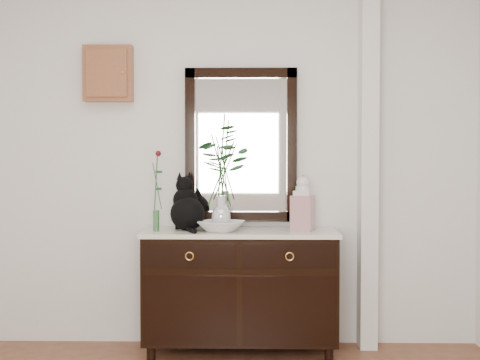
{
  "coord_description": "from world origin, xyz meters",
  "views": [
    {
      "loc": [
        0.19,
        -2.84,
        1.36
      ],
      "look_at": [
        0.1,
        1.63,
        1.2
      ],
      "focal_mm": 50.0,
      "sensor_mm": 36.0,
      "label": 1
    }
  ],
  "objects_px": {
    "sideboard": "(240,285)",
    "lotus_bowl": "(221,226)",
    "cat": "(187,203)",
    "ginger_jar": "(303,203)"
  },
  "relations": [
    {
      "from": "cat",
      "to": "lotus_bowl",
      "type": "height_order",
      "value": "cat"
    },
    {
      "from": "lotus_bowl",
      "to": "ginger_jar",
      "type": "relative_size",
      "value": 0.77
    },
    {
      "from": "sideboard",
      "to": "ginger_jar",
      "type": "xyz_separation_m",
      "value": [
        0.43,
        -0.01,
        0.57
      ]
    },
    {
      "from": "sideboard",
      "to": "lotus_bowl",
      "type": "height_order",
      "value": "lotus_bowl"
    },
    {
      "from": "cat",
      "to": "ginger_jar",
      "type": "distance_m",
      "value": 0.79
    },
    {
      "from": "sideboard",
      "to": "lotus_bowl",
      "type": "xyz_separation_m",
      "value": [
        -0.13,
        -0.08,
        0.41
      ]
    },
    {
      "from": "sideboard",
      "to": "cat",
      "type": "distance_m",
      "value": 0.67
    },
    {
      "from": "sideboard",
      "to": "cat",
      "type": "relative_size",
      "value": 3.53
    },
    {
      "from": "lotus_bowl",
      "to": "ginger_jar",
      "type": "distance_m",
      "value": 0.58
    },
    {
      "from": "sideboard",
      "to": "cat",
      "type": "height_order",
      "value": "cat"
    }
  ]
}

